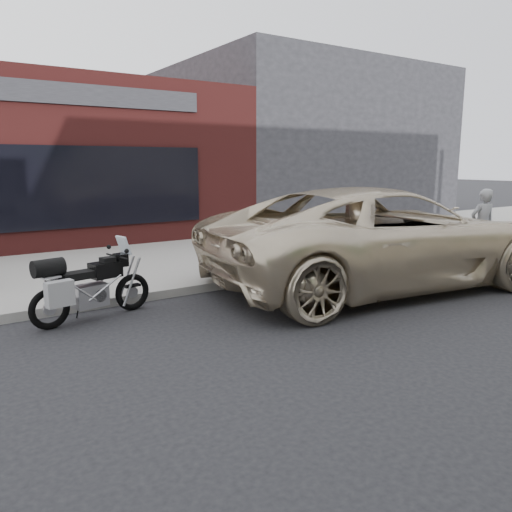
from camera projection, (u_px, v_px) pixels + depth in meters
ground at (332, 379)px, 5.36m from camera, size 120.00×120.00×0.00m
near_sidewalk at (119, 264)px, 11.08m from camera, size 44.00×6.00×0.15m
neighbour_building at (288, 146)px, 21.71m from camera, size 10.00×10.00×6.00m
motorcycle at (85, 287)px, 7.24m from camera, size 1.88×0.84×1.20m
minivan at (381, 237)px, 9.22m from camera, size 7.02×3.90×1.86m
pedestrian at (482, 226)px, 11.59m from camera, size 0.71×0.57×1.71m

